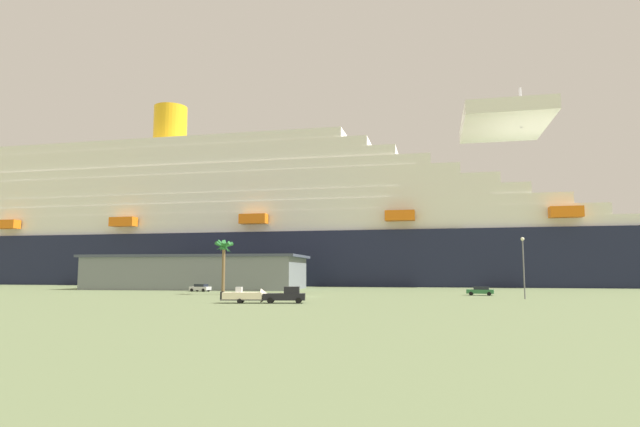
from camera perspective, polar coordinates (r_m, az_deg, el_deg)
name	(u,v)px	position (r m, az deg, el deg)	size (l,w,h in m)	color
ground_plane	(337,290)	(119.16, 1.81, -8.35)	(600.00, 600.00, 0.00)	#66754C
cruise_ship	(261,226)	(168.93, -6.42, -1.39)	(282.49, 34.78, 65.42)	#191E38
terminal_building	(198,272)	(131.74, -13.10, -6.22)	(52.86, 25.48, 8.09)	slate
pickup_truck	(286,295)	(71.20, -3.70, -8.87)	(5.88, 3.13, 2.20)	black
small_boat_on_trailer	(248,296)	(71.76, -7.81, -8.87)	(7.33, 3.20, 2.15)	#595960
palm_tree	(224,251)	(98.75, -10.41, -4.07)	(3.49, 3.52, 10.11)	brown
street_lamp	(523,260)	(87.12, 21.24, -4.69)	(0.56, 0.56, 9.52)	slate
parked_car_silver_sedan	(200,288)	(114.44, -12.87, -7.86)	(4.65, 2.75, 1.58)	silver
parked_car_green_wagon	(481,291)	(97.96, 17.06, -8.03)	(4.84, 2.55, 1.58)	#2D723F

